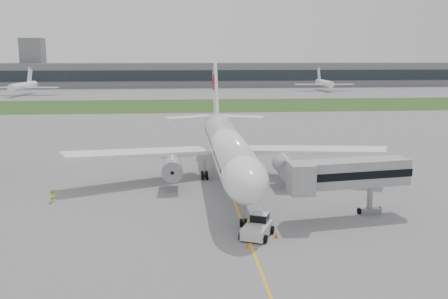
{
  "coord_description": "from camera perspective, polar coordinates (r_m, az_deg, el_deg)",
  "views": [
    {
      "loc": [
        -6.9,
        -67.2,
        18.73
      ],
      "look_at": [
        -0.67,
        2.0,
        5.48
      ],
      "focal_mm": 40.0,
      "sensor_mm": 36.0,
      "label": 1
    }
  ],
  "objects": [
    {
      "name": "ground",
      "position": [
        70.1,
        0.7,
        -4.7
      ],
      "size": [
        600.0,
        600.0,
        0.0
      ],
      "primitive_type": "plane",
      "color": "gray",
      "rests_on": "ground"
    },
    {
      "name": "apron_markings",
      "position": [
        65.32,
        1.14,
        -5.87
      ],
      "size": [
        70.0,
        70.0,
        0.04
      ],
      "primitive_type": null,
      "color": "#FBAD15",
      "rests_on": "ground"
    },
    {
      "name": "grass_strip",
      "position": [
        188.26,
        -3.03,
        5.07
      ],
      "size": [
        600.0,
        50.0,
        0.02
      ],
      "primitive_type": "cube",
      "color": "#27501E",
      "rests_on": "ground"
    },
    {
      "name": "terminal_building",
      "position": [
        297.38,
        -3.85,
        8.51
      ],
      "size": [
        320.0,
        22.3,
        14.0
      ],
      "color": "slate",
      "rests_on": "ground"
    },
    {
      "name": "control_tower",
      "position": [
        311.09,
        -20.77,
        6.65
      ],
      "size": [
        12.0,
        12.0,
        56.0
      ],
      "primitive_type": null,
      "color": "slate",
      "rests_on": "ground"
    },
    {
      "name": "airliner",
      "position": [
        73.57,
        0.32,
        0.56
      ],
      "size": [
        48.13,
        53.95,
        17.88
      ],
      "color": "white",
      "rests_on": "ground"
    },
    {
      "name": "pushback_tug",
      "position": [
        52.94,
        3.86,
        -8.79
      ],
      "size": [
        4.18,
        4.88,
        2.19
      ],
      "rotation": [
        0.0,
        0.0,
        -0.43
      ],
      "color": "silver",
      "rests_on": "ground"
    },
    {
      "name": "jet_bridge",
      "position": [
        59.11,
        13.5,
        -2.8
      ],
      "size": [
        14.93,
        6.36,
        6.95
      ],
      "rotation": [
        0.0,
        0.0,
        0.15
      ],
      "color": "#A8A8AB",
      "rests_on": "ground"
    },
    {
      "name": "safety_cone_left",
      "position": [
        49.97,
        2.63,
        -10.92
      ],
      "size": [
        0.37,
        0.37,
        0.5
      ],
      "primitive_type": "cone",
      "color": "#FF540D",
      "rests_on": "ground"
    },
    {
      "name": "safety_cone_right",
      "position": [
        52.72,
        5.98,
        -9.73
      ],
      "size": [
        0.43,
        0.43,
        0.59
      ],
      "primitive_type": "cone",
      "color": "#FF540D",
      "rests_on": "ground"
    },
    {
      "name": "ground_crew_near",
      "position": [
        53.12,
        2.77,
        -8.87
      ],
      "size": [
        0.65,
        0.45,
        1.72
      ],
      "primitive_type": "imported",
      "rotation": [
        0.0,
        0.0,
        3.07
      ],
      "color": "#A7C420",
      "rests_on": "ground"
    },
    {
      "name": "ground_crew_far",
      "position": [
        68.05,
        -18.94,
        -5.02
      ],
      "size": [
        1.06,
        1.05,
        1.73
      ],
      "primitive_type": "imported",
      "rotation": [
        0.0,
        0.0,
        0.74
      ],
      "color": "#FFFA2A",
      "rests_on": "ground"
    },
    {
      "name": "distant_aircraft_left",
      "position": [
        253.24,
        -21.89,
        5.78
      ],
      "size": [
        34.34,
        30.83,
        12.37
      ],
      "primitive_type": null,
      "rotation": [
        0.0,
        0.0,
        -0.07
      ],
      "color": "white",
      "rests_on": "ground"
    },
    {
      "name": "distant_aircraft_right",
      "position": [
        268.23,
        11.36,
        6.58
      ],
      "size": [
        31.93,
        28.45,
        11.81
      ],
      "primitive_type": null,
      "rotation": [
        0.0,
        0.0,
        -0.04
      ],
      "color": "white",
      "rests_on": "ground"
    }
  ]
}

